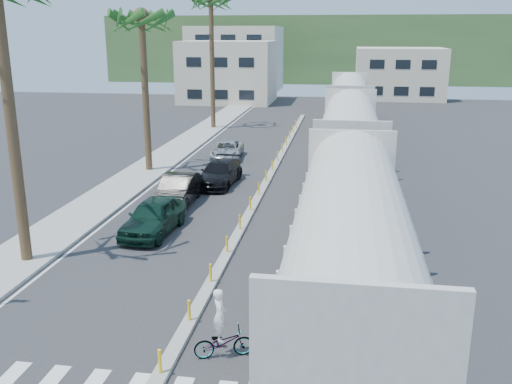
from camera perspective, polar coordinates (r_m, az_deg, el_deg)
ground at (r=17.48m, az=-8.45°, el=-16.05°), size 140.00×140.00×0.00m
sidewalk at (r=42.28m, az=-9.54°, el=3.11°), size 3.00×90.00×0.15m
rails at (r=43.10m, az=9.10°, el=3.31°), size 1.56×100.00×0.06m
median at (r=35.58m, az=1.00°, el=0.96°), size 0.45×60.00×0.85m
lane_markings at (r=40.76m, az=-1.02°, el=2.75°), size 9.42×90.00×0.01m
freight_train at (r=34.96m, az=9.27°, el=5.23°), size 3.00×60.94×5.85m
palm_trees at (r=39.02m, az=-10.80°, el=17.89°), size 3.50×37.20×13.75m
buildings at (r=86.63m, az=1.55°, el=12.55°), size 38.00×27.00×10.00m
hillside at (r=114.26m, az=6.74°, el=14.04°), size 80.00×20.00×12.00m
car_lead at (r=27.12m, az=-10.21°, el=-2.42°), size 2.57×5.09×1.65m
car_second at (r=31.51m, az=-7.80°, el=0.21°), size 1.85×4.92×1.60m
car_third at (r=35.34m, az=-3.68°, el=1.91°), size 2.68×5.32×1.47m
car_rear at (r=42.70m, az=-2.91°, el=4.21°), size 2.76×4.91×1.28m
cyclist at (r=17.04m, az=-3.35°, el=-14.18°), size 1.71×2.12×2.14m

